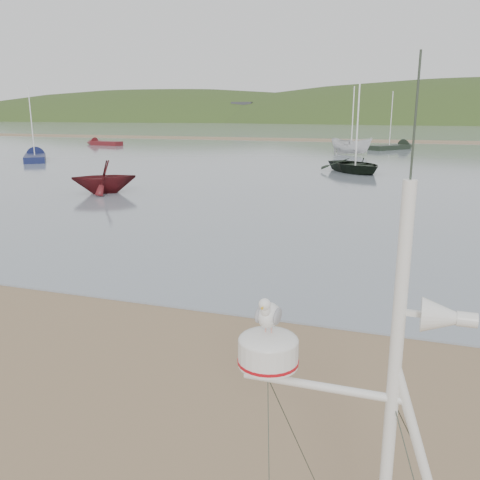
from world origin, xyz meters
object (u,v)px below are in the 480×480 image
(dinghy_red_far, at_px, (99,143))
(boat_red, at_px, (103,162))
(boat_dark, at_px, (357,136))
(boat_white, at_px, (352,132))
(sailboat_dark_mid, at_px, (399,147))
(sailboat_blue_near, at_px, (36,156))

(dinghy_red_far, bearing_deg, boat_red, -55.95)
(boat_dark, xyz_separation_m, dinghy_red_far, (-33.52, 20.24, -2.17))
(boat_white, bearing_deg, boat_red, -174.08)
(boat_red, distance_m, boat_white, 29.33)
(boat_dark, xyz_separation_m, boat_red, (-11.03, -13.03, -0.86))
(sailboat_dark_mid, bearing_deg, boat_white, -113.14)
(boat_dark, relative_size, boat_white, 1.11)
(boat_white, xyz_separation_m, dinghy_red_far, (-31.54, 5.38, -1.92))
(boat_dark, distance_m, sailboat_dark_mid, 24.81)
(boat_white, bearing_deg, sailboat_blue_near, 142.06)
(sailboat_dark_mid, height_order, dinghy_red_far, sailboat_dark_mid)
(boat_dark, relative_size, dinghy_red_far, 0.85)
(dinghy_red_far, bearing_deg, boat_white, -9.69)
(boat_dark, xyz_separation_m, sailboat_blue_near, (-27.26, 1.32, -2.15))
(sailboat_blue_near, bearing_deg, boat_white, 28.16)
(sailboat_dark_mid, distance_m, dinghy_red_far, 35.98)
(boat_white, xyz_separation_m, sailboat_dark_mid, (4.17, 9.76, -1.91))
(sailboat_dark_mid, bearing_deg, boat_dark, -95.09)
(boat_dark, height_order, sailboat_blue_near, sailboat_blue_near)
(dinghy_red_far, bearing_deg, sailboat_blue_near, -71.71)
(boat_dark, relative_size, boat_red, 1.55)
(boat_dark, height_order, sailboat_dark_mid, sailboat_dark_mid)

